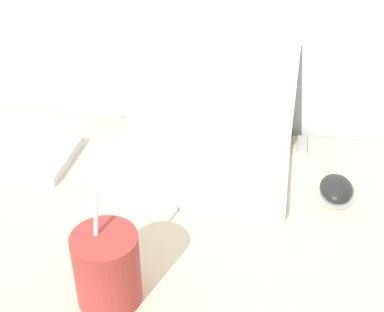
% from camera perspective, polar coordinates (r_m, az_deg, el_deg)
% --- Properties ---
extents(laptop, '(0.35, 0.32, 0.21)m').
position_cam_1_polar(laptop, '(1.07, 1.06, 1.66)').
color(laptop, silver).
rests_on(laptop, desk).
extents(drink_cup, '(0.09, 0.09, 0.18)m').
position_cam_1_polar(drink_cup, '(0.78, -9.06, -11.62)').
color(drink_cup, '#9E332D').
rests_on(drink_cup, desk).
extents(computer_mouse, '(0.06, 0.09, 0.03)m').
position_cam_1_polar(computer_mouse, '(1.02, 15.11, -3.47)').
color(computer_mouse, '#B2B2B7').
rests_on(computer_mouse, desk).
extents(usb_stick, '(0.02, 0.06, 0.01)m').
position_cam_1_polar(usb_stick, '(1.16, 11.66, 1.21)').
color(usb_stick, '#99999E').
rests_on(usb_stick, desk).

